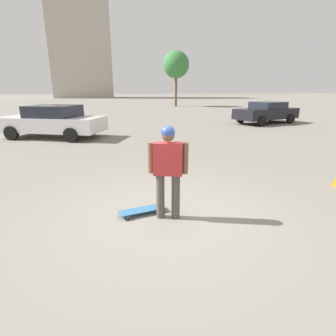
{
  "coord_description": "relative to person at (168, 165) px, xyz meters",
  "views": [
    {
      "loc": [
        -4.1,
        0.68,
        2.17
      ],
      "look_at": [
        0.0,
        0.0,
        0.9
      ],
      "focal_mm": 28.0,
      "sensor_mm": 36.0,
      "label": 1
    }
  ],
  "objects": [
    {
      "name": "ground_plane",
      "position": [
        0.0,
        0.0,
        -0.95
      ],
      "size": [
        220.0,
        220.0,
        0.0
      ],
      "primitive_type": "plane",
      "color": "gray"
    },
    {
      "name": "person",
      "position": [
        0.0,
        0.0,
        0.0
      ],
      "size": [
        0.31,
        0.65,
        1.61
      ],
      "rotation": [
        0.0,
        0.0,
        -1.81
      ],
      "color": "#4C4742",
      "rests_on": "ground_plane"
    },
    {
      "name": "skateboard",
      "position": [
        0.2,
        0.44,
        -0.88
      ],
      "size": [
        0.45,
        0.88,
        0.09
      ],
      "rotation": [
        0.0,
        0.0,
        1.83
      ],
      "color": "#336693",
      "rests_on": "ground_plane"
    },
    {
      "name": "car_parked_near",
      "position": [
        8.58,
        3.88,
        -0.2
      ],
      "size": [
        3.33,
        4.92,
        1.45
      ],
      "rotation": [
        0.0,
        0.0,
        1.22
      ],
      "color": "silver",
      "rests_on": "ground_plane"
    },
    {
      "name": "car_parked_far",
      "position": [
        11.77,
        -8.37,
        -0.24
      ],
      "size": [
        3.12,
        4.62,
        1.36
      ],
      "rotation": [
        0.0,
        0.0,
        1.93
      ],
      "color": "black",
      "rests_on": "ground_plane"
    },
    {
      "name": "building_block_distant",
      "position": [
        66.05,
        9.85,
        13.44
      ],
      "size": [
        8.21,
        13.43,
        28.78
      ],
      "color": "#B2A899",
      "rests_on": "ground_plane"
    },
    {
      "name": "tree_distant",
      "position": [
        29.47,
        -5.88,
        3.98
      ],
      "size": [
        3.2,
        3.2,
        6.56
      ],
      "color": "brown",
      "rests_on": "ground_plane"
    }
  ]
}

